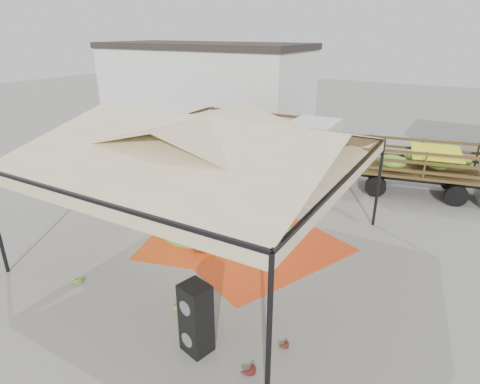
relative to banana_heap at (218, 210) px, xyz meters
The scene contains 17 objects.
ground 1.50m from the banana_heap, 67.58° to the right, with size 90.00×90.00×0.00m, color slate.
canopy_tent 3.07m from the banana_heap, 67.58° to the right, with size 8.10×8.10×4.00m.
building_white 16.00m from the banana_heap, 126.67° to the left, with size 14.30×6.30×5.40m.
tarp_left 1.01m from the banana_heap, 61.64° to the right, with size 4.08×3.89×0.01m, color #CE4513.
tarp_right 1.85m from the banana_heap, 15.66° to the right, with size 4.38×4.60×0.01m, color red.
banana_heap is the anchor object (origin of this frame).
hand_yellow_a 4.45m from the banana_heap, 69.35° to the right, with size 0.47×0.38×0.21m, color gold.
hand_yellow_b 5.56m from the banana_heap, 63.96° to the right, with size 0.41×0.33×0.19m, color gold.
hand_red_a 6.35m from the banana_heap, 51.84° to the right, with size 0.50×0.41×0.23m, color #571914.
hand_red_b 5.84m from the banana_heap, 43.46° to the right, with size 0.40×0.33×0.18m, color #531913.
hand_green 4.89m from the banana_heap, 106.97° to the right, with size 0.47×0.39×0.22m, color #387418.
hanging_bunches 2.55m from the banana_heap, 96.98° to the right, with size 4.74×0.24×0.20m.
speaker_stack 5.69m from the banana_heap, 61.09° to the right, with size 0.67×0.62×1.57m.
banana_leaves 3.12m from the banana_heap, 163.12° to the left, with size 0.96×1.36×3.70m, color #28741E, non-canonical shape.
vendor 4.45m from the banana_heap, 53.58° to the left, with size 0.68×0.45×1.86m, color gray.
truck_left 6.64m from the banana_heap, 103.25° to the left, with size 7.27×2.75×2.46m.
truck_right 9.32m from the banana_heap, 46.68° to the left, with size 6.33×3.20×2.08m.
Camera 1 is at (6.29, -8.87, 6.19)m, focal length 30.00 mm.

